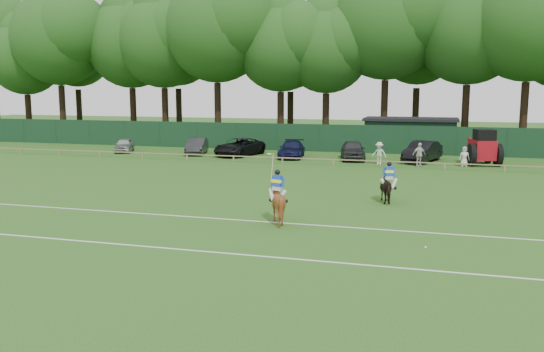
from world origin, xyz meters
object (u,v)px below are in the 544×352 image
(horse_chestnut, at_px, (277,202))
(utility_shed, at_px, (410,134))
(spectator_left, at_px, (379,153))
(spectator_mid, at_px, (419,155))
(tractor, at_px, (483,148))
(horse_dark, at_px, (389,188))
(polo_ball, at_px, (426,247))
(suv_black, at_px, (239,147))
(spectator_right, at_px, (464,157))
(estate_black, at_px, (422,152))
(sedan_grey, at_px, (197,146))
(sedan_navy, at_px, (292,149))
(sedan_silver, at_px, (124,145))
(hatch_grey, at_px, (353,150))

(horse_chestnut, bearing_deg, utility_shed, -80.42)
(spectator_left, relative_size, spectator_mid, 0.97)
(spectator_mid, relative_size, tractor, 0.49)
(horse_dark, xyz_separation_m, polo_ball, (2.04, -8.30, -0.71))
(suv_black, height_order, spectator_right, suv_black)
(estate_black, relative_size, tractor, 1.37)
(spectator_left, bearing_deg, horse_dark, -72.92)
(spectator_mid, relative_size, spectator_right, 1.20)
(estate_black, distance_m, spectator_mid, 2.92)
(sedan_grey, xyz_separation_m, tractor, (23.63, -0.75, 0.57))
(sedan_navy, xyz_separation_m, estate_black, (10.57, 0.19, 0.12))
(sedan_silver, relative_size, spectator_mid, 2.05)
(suv_black, height_order, spectator_mid, spectator_mid)
(hatch_grey, bearing_deg, sedan_silver, 169.14)
(suv_black, bearing_deg, spectator_left, 1.58)
(hatch_grey, relative_size, estate_black, 0.93)
(sedan_grey, bearing_deg, tractor, -16.80)
(tractor, bearing_deg, polo_ball, -110.73)
(spectator_mid, height_order, polo_ball, spectator_mid)
(hatch_grey, height_order, tractor, tractor)
(hatch_grey, height_order, estate_black, estate_black)
(horse_chestnut, xyz_separation_m, polo_ball, (6.29, -2.44, -0.85))
(horse_chestnut, relative_size, spectator_left, 1.05)
(sedan_silver, height_order, polo_ball, sedan_silver)
(suv_black, xyz_separation_m, estate_black, (15.24, 0.04, 0.07))
(sedan_grey, relative_size, hatch_grey, 0.94)
(hatch_grey, bearing_deg, utility_shed, 51.74)
(sedan_navy, distance_m, utility_shed, 12.33)
(sedan_navy, height_order, tractor, tractor)
(polo_ball, bearing_deg, estate_black, 91.95)
(sedan_grey, relative_size, sedan_navy, 0.91)
(spectator_left, distance_m, spectator_right, 6.22)
(sedan_grey, xyz_separation_m, spectator_left, (16.12, -2.55, 0.14))
(sedan_navy, bearing_deg, estate_black, -6.89)
(horse_dark, bearing_deg, sedan_silver, -52.98)
(tractor, bearing_deg, sedan_grey, 165.58)
(utility_shed, bearing_deg, tractor, -56.62)
(horse_dark, xyz_separation_m, sedan_grey, (-18.05, 17.18, -0.04))
(tractor, bearing_deg, spectator_right, -150.01)
(sedan_silver, height_order, spectator_mid, spectator_mid)
(hatch_grey, height_order, spectator_mid, spectator_mid)
(spectator_left, bearing_deg, utility_shed, 89.87)
(hatch_grey, xyz_separation_m, spectator_mid, (5.31, -2.72, 0.10))
(estate_black, relative_size, spectator_right, 3.32)
(sedan_silver, xyz_separation_m, sedan_navy, (15.65, 0.11, 0.07))
(spectator_right, xyz_separation_m, utility_shed, (-4.40, 9.88, 0.79))
(horse_chestnut, distance_m, sedan_grey, 26.86)
(utility_shed, bearing_deg, horse_dark, -89.68)
(horse_chestnut, xyz_separation_m, estate_black, (5.42, 23.06, -0.09))
(horse_dark, bearing_deg, estate_black, -112.87)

